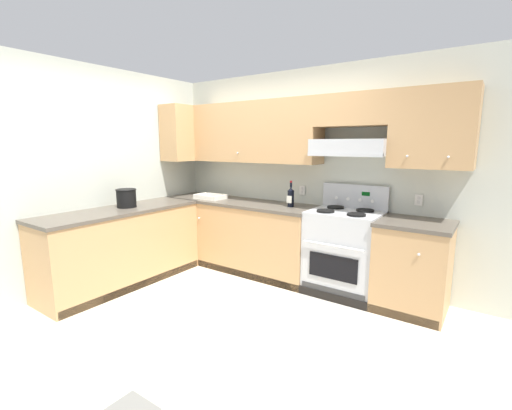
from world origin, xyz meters
TOP-DOWN VIEW (x-y plane):
  - ground_plane at (0.00, 0.00)m, footprint 7.04×7.04m
  - wall_back at (0.40, 1.53)m, footprint 4.68×0.57m
  - wall_left at (-1.59, 0.23)m, footprint 0.47×4.00m
  - counter_back_run at (0.06, 1.24)m, footprint 3.60×0.65m
  - counter_left_run at (-1.24, -0.00)m, footprint 0.63×1.91m
  - stove at (1.00, 1.25)m, footprint 0.76×0.62m
  - wine_bottle at (0.32, 1.26)m, footprint 0.08×0.08m
  - bowl at (-0.90, 1.18)m, footprint 0.39×0.28m
  - bucket at (-1.27, 0.11)m, footprint 0.24×0.24m

SIDE VIEW (x-z plane):
  - ground_plane at x=0.00m, z-range 0.00..0.00m
  - counter_back_run at x=0.06m, z-range 0.00..0.91m
  - counter_left_run at x=-1.24m, z-range 0.00..0.91m
  - stove at x=1.00m, z-range -0.12..1.08m
  - bowl at x=-0.90m, z-range 0.90..0.96m
  - bucket at x=-1.27m, z-range 0.92..1.13m
  - wine_bottle at x=0.32m, z-range 0.88..1.19m
  - wall_left at x=-1.59m, z-range 0.06..2.61m
  - wall_back at x=0.40m, z-range 0.20..2.75m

